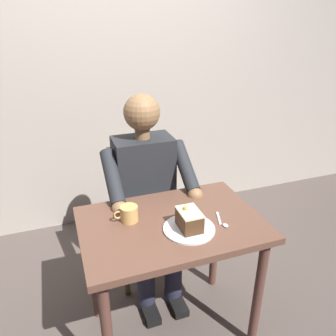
{
  "coord_description": "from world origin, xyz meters",
  "views": [
    {
      "loc": [
        0.48,
        1.3,
        1.69
      ],
      "look_at": [
        -0.02,
        -0.1,
        1.0
      ],
      "focal_mm": 35.17,
      "sensor_mm": 36.0,
      "label": 1
    }
  ],
  "objects_px": {
    "chair": "(141,205)",
    "cake_slice": "(189,220)",
    "dessert_spoon": "(222,222)",
    "seated_person": "(148,195)",
    "dining_table": "(171,241)",
    "coffee_cup": "(129,213)"
  },
  "relations": [
    {
      "from": "coffee_cup",
      "to": "dessert_spoon",
      "type": "distance_m",
      "value": 0.47
    },
    {
      "from": "seated_person",
      "to": "dessert_spoon",
      "type": "xyz_separation_m",
      "value": [
        -0.24,
        0.53,
        0.08
      ]
    },
    {
      "from": "dining_table",
      "to": "dessert_spoon",
      "type": "distance_m",
      "value": 0.28
    },
    {
      "from": "chair",
      "to": "dessert_spoon",
      "type": "height_order",
      "value": "chair"
    },
    {
      "from": "chair",
      "to": "dessert_spoon",
      "type": "xyz_separation_m",
      "value": [
        -0.24,
        0.69,
        0.25
      ]
    },
    {
      "from": "dessert_spoon",
      "to": "dining_table",
      "type": "bearing_deg",
      "value": -21.86
    },
    {
      "from": "seated_person",
      "to": "cake_slice",
      "type": "xyz_separation_m",
      "value": [
        -0.06,
        0.52,
        0.13
      ]
    },
    {
      "from": "dessert_spoon",
      "to": "seated_person",
      "type": "bearing_deg",
      "value": -65.88
    },
    {
      "from": "dessert_spoon",
      "to": "chair",
      "type": "bearing_deg",
      "value": -71.29
    },
    {
      "from": "dining_table",
      "to": "seated_person",
      "type": "distance_m",
      "value": 0.43
    },
    {
      "from": "dining_table",
      "to": "coffee_cup",
      "type": "distance_m",
      "value": 0.27
    },
    {
      "from": "cake_slice",
      "to": "dessert_spoon",
      "type": "distance_m",
      "value": 0.19
    },
    {
      "from": "seated_person",
      "to": "dining_table",
      "type": "bearing_deg",
      "value": 90.0
    },
    {
      "from": "cake_slice",
      "to": "coffee_cup",
      "type": "distance_m",
      "value": 0.31
    },
    {
      "from": "chair",
      "to": "cake_slice",
      "type": "height_order",
      "value": "chair"
    },
    {
      "from": "cake_slice",
      "to": "coffee_cup",
      "type": "xyz_separation_m",
      "value": [
        0.25,
        -0.17,
        -0.01
      ]
    },
    {
      "from": "cake_slice",
      "to": "chair",
      "type": "bearing_deg",
      "value": -85.37
    },
    {
      "from": "dining_table",
      "to": "cake_slice",
      "type": "xyz_separation_m",
      "value": [
        -0.06,
        0.09,
        0.17
      ]
    },
    {
      "from": "dining_table",
      "to": "dessert_spoon",
      "type": "relative_size",
      "value": 6.4
    },
    {
      "from": "coffee_cup",
      "to": "chair",
      "type": "bearing_deg",
      "value": -110.87
    },
    {
      "from": "cake_slice",
      "to": "coffee_cup",
      "type": "height_order",
      "value": "cake_slice"
    },
    {
      "from": "chair",
      "to": "seated_person",
      "type": "bearing_deg",
      "value": 90.0
    }
  ]
}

